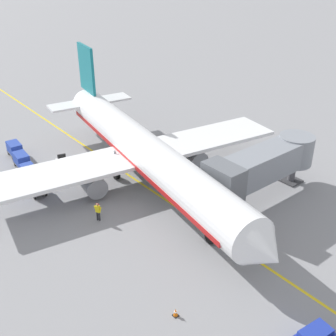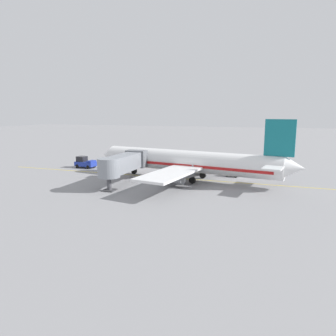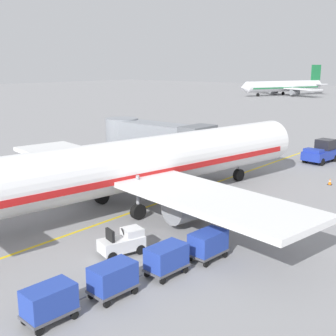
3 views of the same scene
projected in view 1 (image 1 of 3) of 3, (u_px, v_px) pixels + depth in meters
name	position (u px, v px, depth m)	size (l,w,h in m)	color
ground_plane	(130.00, 176.00, 43.00)	(400.00, 400.00, 0.00)	gray
gate_lead_in_line	(130.00, 176.00, 42.99)	(0.24, 80.00, 0.01)	gold
parked_airliner	(144.00, 152.00, 40.70)	(30.45, 37.26, 10.63)	white
jet_bridge	(264.00, 164.00, 37.82)	(12.52, 3.50, 4.98)	gray
baggage_tug_lead	(64.00, 165.00, 43.55)	(1.89, 2.74, 1.62)	silver
baggage_cart_front	(36.00, 185.00, 39.48)	(1.44, 2.94, 1.58)	#4C4C51
baggage_cart_second_in_train	(29.00, 172.00, 41.75)	(1.44, 2.94, 1.58)	#4C4C51
baggage_cart_third_in_train	(21.00, 159.00, 44.22)	(1.44, 2.94, 1.58)	#4C4C51
baggage_cart_tail_end	(15.00, 148.00, 46.62)	(1.44, 2.94, 1.58)	#4C4C51
ground_crew_wing_walker	(98.00, 211.00, 35.64)	(0.43, 0.67, 1.69)	#232328
safety_cone_nose_left	(176.00, 312.00, 26.66)	(0.36, 0.36, 0.59)	black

